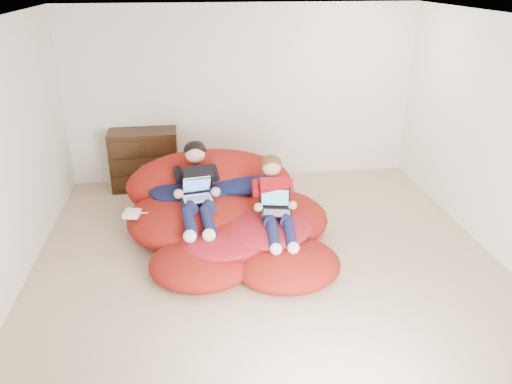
# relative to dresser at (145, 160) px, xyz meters

# --- Properties ---
(room_shell) EXTENTS (5.10, 5.10, 2.77)m
(room_shell) POSITION_rel_dresser_xyz_m (1.44, -2.25, -0.20)
(room_shell) COLOR #C5AA8D
(room_shell) RESTS_ON ground
(dresser) EXTENTS (0.94, 0.53, 0.84)m
(dresser) POSITION_rel_dresser_xyz_m (0.00, 0.00, 0.00)
(dresser) COLOR #301E0D
(dresser) RESTS_ON ground
(beanbag_pile) EXTENTS (2.40, 2.49, 0.94)m
(beanbag_pile) POSITION_rel_dresser_xyz_m (1.03, -1.57, -0.15)
(beanbag_pile) COLOR #A51A12
(beanbag_pile) RESTS_ON ground
(cream_pillow) EXTENTS (0.47, 0.30, 0.30)m
(cream_pillow) POSITION_rel_dresser_xyz_m (0.56, -0.78, 0.20)
(cream_pillow) COLOR beige
(cream_pillow) RESTS_ON beanbag_pile
(older_boy) EXTENTS (0.40, 1.28, 0.72)m
(older_boy) POSITION_rel_dresser_xyz_m (0.72, -1.59, 0.26)
(older_boy) COLOR black
(older_boy) RESTS_ON beanbag_pile
(younger_boy) EXTENTS (0.33, 1.09, 0.72)m
(younger_boy) POSITION_rel_dresser_xyz_m (1.55, -1.97, 0.21)
(younger_boy) COLOR #AC0F17
(younger_boy) RESTS_ON beanbag_pile
(laptop_white) EXTENTS (0.34, 0.35, 0.21)m
(laptop_white) POSITION_rel_dresser_xyz_m (0.72, -1.71, 0.21)
(laptop_white) COLOR white
(laptop_white) RESTS_ON older_boy
(laptop_black) EXTENTS (0.37, 0.32, 0.25)m
(laptop_black) POSITION_rel_dresser_xyz_m (1.55, -2.05, 0.15)
(laptop_black) COLOR black
(laptop_black) RESTS_ON younger_boy
(power_adapter) EXTENTS (0.20, 0.20, 0.06)m
(power_adapter) POSITION_rel_dresser_xyz_m (-0.01, -1.73, -0.00)
(power_adapter) COLOR white
(power_adapter) RESTS_ON beanbag_pile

